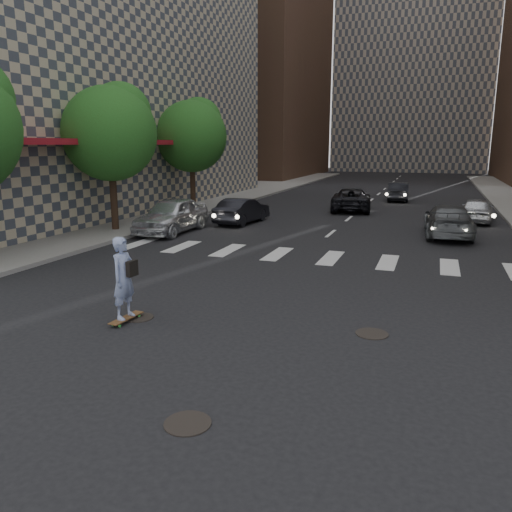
{
  "coord_description": "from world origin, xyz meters",
  "views": [
    {
      "loc": [
        4.35,
        -8.34,
        3.98
      ],
      "look_at": [
        0.31,
        2.94,
        1.3
      ],
      "focal_mm": 35.0,
      "sensor_mm": 36.0,
      "label": 1
    }
  ],
  "objects_px": {
    "tree_b": "(112,129)",
    "traffic_car_e": "(398,192)",
    "traffic_car_d": "(477,210)",
    "traffic_car_c": "(351,199)",
    "traffic_car_b": "(449,221)",
    "tree_c": "(193,133)",
    "silver_sedan": "(172,215)",
    "traffic_car_a": "(242,211)",
    "skateboarder": "(124,278)"
  },
  "relations": [
    {
      "from": "traffic_car_b",
      "to": "skateboarder",
      "type": "bearing_deg",
      "value": 60.57
    },
    {
      "from": "traffic_car_a",
      "to": "tree_b",
      "type": "bearing_deg",
      "value": 49.9
    },
    {
      "from": "tree_c",
      "to": "traffic_car_c",
      "type": "distance_m",
      "value": 10.4
    },
    {
      "from": "tree_b",
      "to": "silver_sedan",
      "type": "relative_size",
      "value": 1.4
    },
    {
      "from": "tree_b",
      "to": "traffic_car_b",
      "type": "distance_m",
      "value": 15.5
    },
    {
      "from": "tree_c",
      "to": "traffic_car_e",
      "type": "xyz_separation_m",
      "value": [
        11.31,
        10.05,
        -3.99
      ]
    },
    {
      "from": "tree_c",
      "to": "traffic_car_e",
      "type": "bearing_deg",
      "value": 41.64
    },
    {
      "from": "traffic_car_b",
      "to": "traffic_car_a",
      "type": "bearing_deg",
      "value": -5.48
    },
    {
      "from": "tree_b",
      "to": "traffic_car_d",
      "type": "relative_size",
      "value": 1.73
    },
    {
      "from": "tree_c",
      "to": "traffic_car_b",
      "type": "distance_m",
      "value": 15.55
    },
    {
      "from": "traffic_car_e",
      "to": "tree_b",
      "type": "bearing_deg",
      "value": 54.2
    },
    {
      "from": "traffic_car_b",
      "to": "traffic_car_c",
      "type": "xyz_separation_m",
      "value": [
        -5.47,
        7.49,
        -0.02
      ]
    },
    {
      "from": "tree_c",
      "to": "silver_sedan",
      "type": "bearing_deg",
      "value": -71.4
    },
    {
      "from": "tree_c",
      "to": "silver_sedan",
      "type": "distance_m",
      "value": 8.6
    },
    {
      "from": "traffic_car_a",
      "to": "traffic_car_c",
      "type": "distance_m",
      "value": 8.32
    },
    {
      "from": "silver_sedan",
      "to": "tree_c",
      "type": "bearing_deg",
      "value": 108.3
    },
    {
      "from": "traffic_car_c",
      "to": "skateboarder",
      "type": "bearing_deg",
      "value": 77.92
    },
    {
      "from": "tree_b",
      "to": "traffic_car_b",
      "type": "xyz_separation_m",
      "value": [
        14.47,
        3.9,
        -3.94
      ]
    },
    {
      "from": "tree_c",
      "to": "traffic_car_d",
      "type": "height_order",
      "value": "tree_c"
    },
    {
      "from": "tree_b",
      "to": "traffic_car_e",
      "type": "relative_size",
      "value": 1.66
    },
    {
      "from": "tree_c",
      "to": "traffic_car_a",
      "type": "bearing_deg",
      "value": -38.71
    },
    {
      "from": "silver_sedan",
      "to": "traffic_car_e",
      "type": "xyz_separation_m",
      "value": [
        8.85,
        17.34,
        -0.15
      ]
    },
    {
      "from": "traffic_car_c",
      "to": "tree_b",
      "type": "bearing_deg",
      "value": 43.99
    },
    {
      "from": "traffic_car_b",
      "to": "traffic_car_d",
      "type": "bearing_deg",
      "value": -109.34
    },
    {
      "from": "silver_sedan",
      "to": "traffic_car_e",
      "type": "height_order",
      "value": "silver_sedan"
    },
    {
      "from": "skateboarder",
      "to": "traffic_car_e",
      "type": "xyz_separation_m",
      "value": [
        3.96,
        28.3,
        -0.39
      ]
    },
    {
      "from": "silver_sedan",
      "to": "traffic_car_d",
      "type": "height_order",
      "value": "silver_sedan"
    },
    {
      "from": "silver_sedan",
      "to": "traffic_car_c",
      "type": "bearing_deg",
      "value": 58.21
    },
    {
      "from": "traffic_car_d",
      "to": "traffic_car_c",
      "type": "bearing_deg",
      "value": -14.03
    },
    {
      "from": "tree_b",
      "to": "traffic_car_d",
      "type": "height_order",
      "value": "tree_b"
    },
    {
      "from": "tree_b",
      "to": "skateboarder",
      "type": "relative_size",
      "value": 3.33
    },
    {
      "from": "tree_b",
      "to": "traffic_car_e",
      "type": "bearing_deg",
      "value": 57.94
    },
    {
      "from": "silver_sedan",
      "to": "skateboarder",
      "type": "bearing_deg",
      "value": -66.27
    },
    {
      "from": "skateboarder",
      "to": "silver_sedan",
      "type": "xyz_separation_m",
      "value": [
        -4.89,
        10.96,
        -0.23
      ]
    },
    {
      "from": "silver_sedan",
      "to": "traffic_car_e",
      "type": "distance_m",
      "value": 19.47
    },
    {
      "from": "silver_sedan",
      "to": "traffic_car_b",
      "type": "distance_m",
      "value": 12.43
    },
    {
      "from": "traffic_car_b",
      "to": "traffic_car_e",
      "type": "height_order",
      "value": "traffic_car_b"
    },
    {
      "from": "traffic_car_c",
      "to": "traffic_car_d",
      "type": "xyz_separation_m",
      "value": [
        6.96,
        -2.53,
        -0.03
      ]
    },
    {
      "from": "silver_sedan",
      "to": "traffic_car_b",
      "type": "bearing_deg",
      "value": 14.59
    },
    {
      "from": "tree_c",
      "to": "traffic_car_b",
      "type": "bearing_deg",
      "value": -15.82
    },
    {
      "from": "skateboarder",
      "to": "silver_sedan",
      "type": "distance_m",
      "value": 12.0
    },
    {
      "from": "skateboarder",
      "to": "traffic_car_a",
      "type": "bearing_deg",
      "value": 105.27
    },
    {
      "from": "tree_c",
      "to": "silver_sedan",
      "type": "height_order",
      "value": "tree_c"
    },
    {
      "from": "traffic_car_a",
      "to": "traffic_car_b",
      "type": "xyz_separation_m",
      "value": [
        9.96,
        -0.48,
        0.05
      ]
    },
    {
      "from": "tree_b",
      "to": "traffic_car_d",
      "type": "xyz_separation_m",
      "value": [
        15.95,
        8.86,
        -4.0
      ]
    },
    {
      "from": "traffic_car_a",
      "to": "traffic_car_b",
      "type": "distance_m",
      "value": 9.97
    },
    {
      "from": "silver_sedan",
      "to": "traffic_car_d",
      "type": "xyz_separation_m",
      "value": [
        13.5,
        8.16,
        -0.16
      ]
    },
    {
      "from": "traffic_car_d",
      "to": "traffic_car_b",
      "type": "bearing_deg",
      "value": 79.28
    },
    {
      "from": "traffic_car_d",
      "to": "silver_sedan",
      "type": "bearing_deg",
      "value": 37.06
    },
    {
      "from": "traffic_car_a",
      "to": "traffic_car_d",
      "type": "relative_size",
      "value": 1.04
    }
  ]
}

